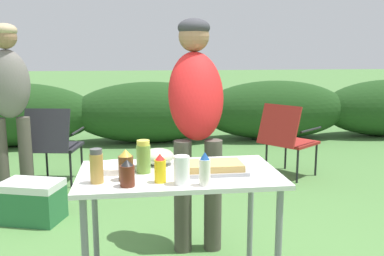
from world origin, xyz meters
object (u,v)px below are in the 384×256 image
relish_jar (143,157)px  cooler_box (32,201)px  bbq_sauce_bottle (127,174)px  mayo_bottle (205,170)px  folding_table (179,185)px  mixing_bowl (158,156)px  spice_jar (97,166)px  standing_person_in_navy_coat (196,107)px  mustard_bottle (160,169)px  standing_person_in_dark_puffer (9,93)px  paper_cup_stack (182,170)px  plate_stack (116,167)px  food_tray (212,168)px  camp_chair_green_behind_table (53,142)px  camp_chair_near_hedge (287,137)px  beer_bottle (126,165)px

relish_jar → cooler_box: 1.68m
bbq_sauce_bottle → mayo_bottle: 0.38m
folding_table → mixing_bowl: bearing=119.9°
folding_table → spice_jar: spice_jar is taller
cooler_box → standing_person_in_navy_coat: bearing=-6.6°
folding_table → relish_jar: 0.25m
spice_jar → mustard_bottle: spice_jar is taller
folding_table → standing_person_in_dark_puffer: standing_person_in_dark_puffer is taller
folding_table → standing_person_in_navy_coat: 0.78m
paper_cup_stack → standing_person_in_dark_puffer: standing_person_in_dark_puffer is taller
folding_table → plate_stack: (-0.35, 0.08, 0.09)m
food_tray → plate_stack: bearing=168.1°
mixing_bowl → relish_jar: (-0.09, -0.17, 0.04)m
food_tray → relish_jar: (-0.37, 0.04, 0.06)m
folding_table → food_tray: food_tray is taller
plate_stack → spice_jar: bearing=-110.9°
paper_cup_stack → bbq_sauce_bottle: bearing=180.0°
spice_jar → cooler_box: spice_jar is taller
folding_table → camp_chair_green_behind_table: 2.51m
folding_table → mixing_bowl: (-0.11, 0.18, 0.12)m
standing_person_in_dark_puffer → camp_chair_green_behind_table: size_ratio=1.98×
mixing_bowl → standing_person_in_navy_coat: size_ratio=0.12×
bbq_sauce_bottle → spice_jar: 0.17m
paper_cup_stack → mixing_bowl: bearing=103.6°
bbq_sauce_bottle → spice_jar: bearing=153.2°
camp_chair_green_behind_table → food_tray: bearing=-51.4°
mayo_bottle → standing_person_in_dark_puffer: 2.61m
mixing_bowl → camp_chair_green_behind_table: (-0.98, 2.07, -0.32)m
standing_person_in_navy_coat → standing_person_in_dark_puffer: standing_person_in_dark_puffer is taller
camp_chair_near_hedge → beer_bottle: bearing=-74.6°
paper_cup_stack → camp_chair_green_behind_table: (-1.08, 2.48, -0.34)m
paper_cup_stack → camp_chair_green_behind_table: 2.72m
standing_person_in_navy_coat → camp_chair_near_hedge: bearing=51.7°
standing_person_in_navy_coat → camp_chair_green_behind_table: standing_person_in_navy_coat is taller
beer_bottle → cooler_box: bearing=120.6°
paper_cup_stack → beer_bottle: 0.30m
beer_bottle → mustard_bottle: (0.17, -0.06, -0.01)m
spice_jar → camp_chair_near_hedge: bearing=51.3°
standing_person_in_navy_coat → beer_bottle: bearing=-120.4°
standing_person_in_dark_puffer → relish_jar: bearing=-70.6°
mixing_bowl → standing_person_in_navy_coat: bearing=58.8°
food_tray → paper_cup_stack: bearing=-135.2°
plate_stack → beer_bottle: 0.21m
standing_person_in_dark_puffer → mayo_bottle: bearing=-68.3°
beer_bottle → mayo_bottle: size_ratio=0.96×
mayo_bottle → mustard_bottle: bearing=159.7°
beer_bottle → camp_chair_near_hedge: size_ratio=0.20×
mixing_bowl → paper_cup_stack: (0.10, -0.40, 0.03)m
standing_person_in_navy_coat → camp_chair_green_behind_table: (-1.28, 1.58, -0.54)m
food_tray → standing_person_in_navy_coat: (0.01, 0.71, 0.24)m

